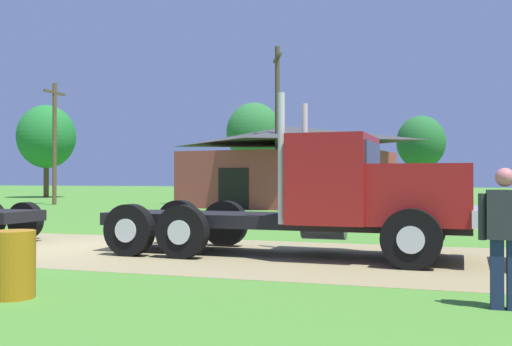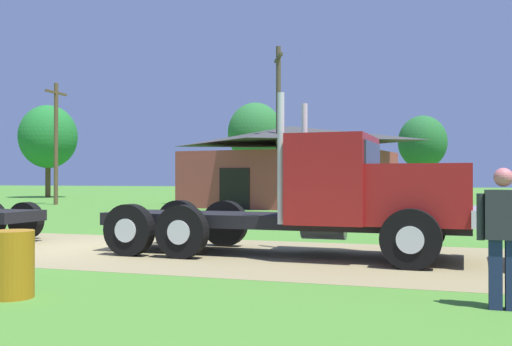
{
  "view_description": "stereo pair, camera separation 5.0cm",
  "coord_description": "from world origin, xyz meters",
  "px_view_note": "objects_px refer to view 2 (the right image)",
  "views": [
    {
      "loc": [
        8.55,
        -12.26,
        1.67
      ],
      "look_at": [
        3.99,
        1.73,
        1.79
      ],
      "focal_mm": 42.08,
      "sensor_mm": 36.0,
      "label": 1
    },
    {
      "loc": [
        8.6,
        -12.25,
        1.67
      ],
      "look_at": [
        3.99,
        1.73,
        1.79
      ],
      "focal_mm": 42.08,
      "sensor_mm": 36.0,
      "label": 2
    }
  ],
  "objects_px": {
    "visitor_standing_near": "(504,232)",
    "truck_foreground_white": "(335,199)",
    "shed_building": "(290,168)",
    "utility_pole_far": "(278,123)",
    "utility_pole_near": "(56,140)",
    "steel_barrel": "(12,264)"
  },
  "relations": [
    {
      "from": "visitor_standing_near",
      "to": "steel_barrel",
      "type": "relative_size",
      "value": 1.92
    },
    {
      "from": "visitor_standing_near",
      "to": "shed_building",
      "type": "xyz_separation_m",
      "value": [
        -9.62,
        25.58,
        1.28
      ]
    },
    {
      "from": "truck_foreground_white",
      "to": "visitor_standing_near",
      "type": "distance_m",
      "value": 5.21
    },
    {
      "from": "shed_building",
      "to": "utility_pole_near",
      "type": "bearing_deg",
      "value": -172.53
    },
    {
      "from": "utility_pole_near",
      "to": "steel_barrel",
      "type": "bearing_deg",
      "value": -54.38
    },
    {
      "from": "shed_building",
      "to": "utility_pole_far",
      "type": "distance_m",
      "value": 4.11
    },
    {
      "from": "utility_pole_near",
      "to": "utility_pole_far",
      "type": "height_order",
      "value": "utility_pole_far"
    },
    {
      "from": "visitor_standing_near",
      "to": "utility_pole_near",
      "type": "bearing_deg",
      "value": 135.85
    },
    {
      "from": "visitor_standing_near",
      "to": "utility_pole_far",
      "type": "distance_m",
      "value": 24.34
    },
    {
      "from": "truck_foreground_white",
      "to": "steel_barrel",
      "type": "xyz_separation_m",
      "value": [
        -3.48,
        -5.62,
        -0.76
      ]
    },
    {
      "from": "steel_barrel",
      "to": "utility_pole_near",
      "type": "bearing_deg",
      "value": 125.62
    },
    {
      "from": "truck_foreground_white",
      "to": "shed_building",
      "type": "relative_size",
      "value": 0.66
    },
    {
      "from": "shed_building",
      "to": "utility_pole_near",
      "type": "distance_m",
      "value": 14.97
    },
    {
      "from": "visitor_standing_near",
      "to": "truck_foreground_white",
      "type": "bearing_deg",
      "value": 124.82
    },
    {
      "from": "steel_barrel",
      "to": "visitor_standing_near",
      "type": "bearing_deg",
      "value": 11.78
    },
    {
      "from": "visitor_standing_near",
      "to": "utility_pole_near",
      "type": "distance_m",
      "value": 34.08
    },
    {
      "from": "visitor_standing_near",
      "to": "steel_barrel",
      "type": "height_order",
      "value": "visitor_standing_near"
    },
    {
      "from": "shed_building",
      "to": "visitor_standing_near",
      "type": "bearing_deg",
      "value": -69.38
    },
    {
      "from": "visitor_standing_near",
      "to": "steel_barrel",
      "type": "distance_m",
      "value": 6.61
    },
    {
      "from": "truck_foreground_white",
      "to": "utility_pole_near",
      "type": "relative_size",
      "value": 1.06
    },
    {
      "from": "shed_building",
      "to": "utility_pole_far",
      "type": "height_order",
      "value": "utility_pole_far"
    },
    {
      "from": "visitor_standing_near",
      "to": "utility_pole_far",
      "type": "xyz_separation_m",
      "value": [
        -9.36,
        22.18,
        3.59
      ]
    }
  ]
}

